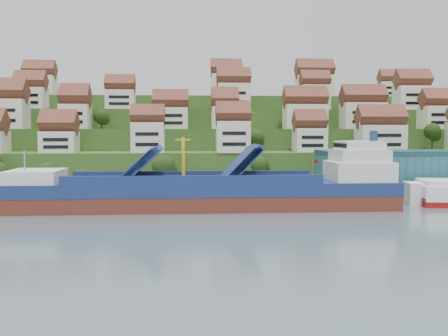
{
  "coord_description": "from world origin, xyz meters",
  "views": [
    {
      "loc": [
        -12.71,
        -110.78,
        17.16
      ],
      "look_at": [
        -3.8,
        14.0,
        8.0
      ],
      "focal_mm": 40.0,
      "sensor_mm": 36.0,
      "label": 1
    }
  ],
  "objects": [
    {
      "name": "hillside_trees",
      "position": [
        -13.31,
        41.86,
        15.57
      ],
      "size": [
        141.11,
        62.86,
        31.06
      ],
      "color": "#243E14",
      "rests_on": "ground"
    },
    {
      "name": "flagpole",
      "position": [
        18.11,
        10.0,
        6.88
      ],
      "size": [
        1.28,
        0.16,
        8.0
      ],
      "color": "gray",
      "rests_on": "quay"
    },
    {
      "name": "cargo_ship",
      "position": [
        -7.07,
        -1.03,
        3.57
      ],
      "size": [
        85.65,
        13.33,
        19.09
      ],
      "rotation": [
        0.0,
        0.0,
        -0.0
      ],
      "color": "maroon",
      "rests_on": "ground"
    },
    {
      "name": "pebble_beach",
      "position": [
        -58.0,
        12.0,
        0.5
      ],
      "size": [
        45.0,
        20.0,
        1.0
      ],
      "primitive_type": "cube",
      "color": "gray",
      "rests_on": "ground"
    },
    {
      "name": "quay",
      "position": [
        20.0,
        15.0,
        1.1
      ],
      "size": [
        180.0,
        14.0,
        2.2
      ],
      "primitive_type": "cube",
      "color": "gray",
      "rests_on": "ground"
    },
    {
      "name": "ground",
      "position": [
        0.0,
        0.0,
        0.0
      ],
      "size": [
        300.0,
        300.0,
        0.0
      ],
      "primitive_type": "plane",
      "color": "slate",
      "rests_on": "ground"
    },
    {
      "name": "warehouse",
      "position": [
        52.0,
        17.0,
        7.2
      ],
      "size": [
        60.0,
        15.0,
        10.0
      ],
      "primitive_type": "cube",
      "color": "#265B67",
      "rests_on": "quay"
    },
    {
      "name": "hillside_village",
      "position": [
        5.17,
        59.33,
        23.98
      ],
      "size": [
        156.61,
        65.09,
        28.6
      ],
      "color": "white",
      "rests_on": "ground"
    },
    {
      "name": "hillside",
      "position": [
        0.0,
        103.55,
        10.66
      ],
      "size": [
        260.0,
        128.0,
        31.0
      ],
      "color": "#2D4C1E",
      "rests_on": "ground"
    }
  ]
}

